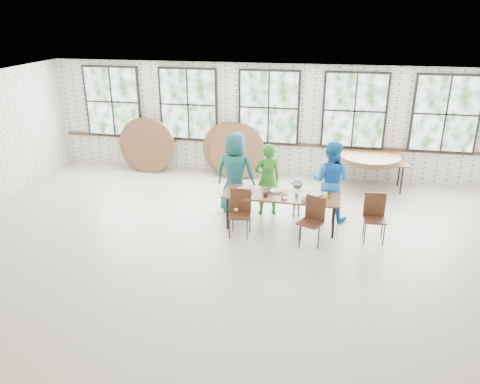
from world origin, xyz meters
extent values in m
plane|color=beige|center=(0.00, 0.00, 0.00)|extent=(12.00, 12.00, 0.00)
plane|color=white|center=(0.00, 0.00, 3.00)|extent=(12.00, 12.00, 0.00)
plane|color=silver|center=(0.00, 4.50, 1.50)|extent=(12.00, 0.00, 12.00)
plane|color=silver|center=(0.00, -4.50, 1.50)|extent=(12.00, 0.00, 12.00)
cube|color=#422819|center=(0.00, 4.47, 0.90)|extent=(11.80, 0.05, 0.08)
cube|color=black|center=(-4.40, 4.44, 1.88)|extent=(1.62, 0.05, 1.97)
cube|color=white|center=(-4.40, 4.41, 1.88)|extent=(1.50, 0.01, 1.85)
cube|color=black|center=(-2.20, 4.44, 1.88)|extent=(1.62, 0.05, 1.97)
cube|color=white|center=(-2.20, 4.41, 1.88)|extent=(1.50, 0.01, 1.85)
cube|color=black|center=(0.00, 4.44, 1.88)|extent=(1.62, 0.05, 1.97)
cube|color=white|center=(0.00, 4.41, 1.88)|extent=(1.50, 0.01, 1.85)
cube|color=black|center=(2.20, 4.44, 1.88)|extent=(1.62, 0.05, 1.97)
cube|color=white|center=(2.20, 4.41, 1.88)|extent=(1.50, 0.01, 1.85)
cube|color=black|center=(4.40, 4.44, 1.88)|extent=(1.62, 0.05, 1.97)
cube|color=white|center=(4.40, 4.41, 1.88)|extent=(1.50, 0.01, 1.85)
cube|color=brown|center=(0.72, 1.19, 0.72)|extent=(2.43, 0.88, 0.04)
cylinder|color=black|center=(-0.36, 0.89, 0.35)|extent=(0.05, 0.05, 0.70)
cylinder|color=black|center=(-0.36, 1.49, 0.35)|extent=(0.05, 0.05, 0.70)
cylinder|color=black|center=(1.80, 0.89, 0.35)|extent=(0.05, 0.05, 0.70)
cylinder|color=black|center=(1.80, 1.49, 0.35)|extent=(0.05, 0.05, 0.70)
cube|color=#462617|center=(-0.05, 0.64, 0.45)|extent=(0.45, 0.43, 0.03)
cube|color=#462617|center=(-0.07, 0.83, 0.70)|extent=(0.42, 0.06, 0.50)
cylinder|color=black|center=(-0.23, 0.47, 0.22)|extent=(0.02, 0.02, 0.44)
cylinder|color=black|center=(-0.23, 0.81, 0.22)|extent=(0.02, 0.02, 0.44)
cylinder|color=black|center=(0.13, 0.47, 0.22)|extent=(0.02, 0.02, 0.44)
cylinder|color=black|center=(0.13, 0.81, 0.22)|extent=(0.02, 0.02, 0.44)
cube|color=#462617|center=(1.35, 0.54, 0.45)|extent=(0.55, 0.54, 0.03)
cube|color=#462617|center=(1.43, 0.71, 0.70)|extent=(0.39, 0.20, 0.50)
cylinder|color=black|center=(1.17, 0.37, 0.22)|extent=(0.02, 0.02, 0.44)
cylinder|color=black|center=(1.17, 0.71, 0.22)|extent=(0.02, 0.02, 0.44)
cylinder|color=black|center=(1.53, 0.37, 0.22)|extent=(0.02, 0.02, 0.44)
cylinder|color=black|center=(1.53, 0.71, 0.22)|extent=(0.02, 0.02, 0.44)
cube|color=#462617|center=(2.59, 0.93, 0.45)|extent=(0.45, 0.43, 0.03)
cube|color=#462617|center=(2.58, 1.12, 0.70)|extent=(0.42, 0.06, 0.50)
cylinder|color=black|center=(2.41, 0.76, 0.22)|extent=(0.02, 0.02, 0.44)
cylinder|color=black|center=(2.41, 1.10, 0.22)|extent=(0.02, 0.02, 0.44)
cylinder|color=black|center=(2.77, 0.76, 0.22)|extent=(0.02, 0.02, 0.44)
cylinder|color=black|center=(2.77, 1.10, 0.22)|extent=(0.02, 0.02, 0.44)
imported|color=#1A6254|center=(-0.38, 1.84, 0.92)|extent=(0.97, 0.70, 1.83)
imported|color=#26701D|center=(0.34, 1.84, 0.81)|extent=(0.69, 0.57, 1.62)
imported|color=#13173D|center=(1.00, 1.84, 0.45)|extent=(0.58, 0.34, 0.90)
imported|color=blue|center=(1.69, 1.84, 0.87)|extent=(0.97, 0.83, 1.74)
cube|color=brown|center=(2.66, 3.92, 0.72)|extent=(1.82, 0.80, 0.04)
cylinder|color=black|center=(1.88, 3.64, 0.35)|extent=(0.04, 0.04, 0.70)
cylinder|color=black|center=(1.88, 4.19, 0.35)|extent=(0.04, 0.04, 0.70)
cylinder|color=black|center=(3.44, 3.64, 0.35)|extent=(0.04, 0.04, 0.70)
cylinder|color=black|center=(3.44, 4.19, 0.35)|extent=(0.04, 0.04, 0.70)
cube|color=black|center=(-0.09, 1.26, 0.75)|extent=(0.44, 0.33, 0.02)
cube|color=black|center=(0.63, 1.34, 0.75)|extent=(0.44, 0.33, 0.02)
cube|color=black|center=(1.48, 1.29, 0.75)|extent=(0.44, 0.33, 0.02)
cylinder|color=black|center=(0.41, 1.00, 0.79)|extent=(0.09, 0.09, 0.09)
cube|color=red|center=(0.76, 1.00, 0.80)|extent=(0.06, 0.06, 0.11)
cylinder|color=blue|center=(1.04, 1.13, 0.79)|extent=(0.07, 0.07, 0.10)
cylinder|color=orange|center=(1.63, 1.03, 0.80)|extent=(0.07, 0.07, 0.11)
cylinder|color=white|center=(1.21, 1.00, 0.79)|extent=(0.17, 0.17, 0.10)
ellipsoid|color=white|center=(0.81, 0.95, 0.76)|extent=(0.11, 0.11, 0.05)
ellipsoid|color=white|center=(1.38, 1.15, 0.76)|extent=(0.11, 0.11, 0.05)
cylinder|color=brown|center=(2.66, 3.92, 0.76)|extent=(1.50, 1.50, 0.04)
cylinder|color=brown|center=(2.66, 3.92, 0.80)|extent=(1.50, 1.50, 0.04)
cylinder|color=brown|center=(2.66, 3.92, 0.85)|extent=(1.50, 1.50, 0.04)
cylinder|color=brown|center=(-3.46, 4.22, 0.74)|extent=(1.50, 0.21, 1.50)
cylinder|color=brown|center=(-3.30, 4.12, 0.74)|extent=(1.50, 0.31, 1.48)
cylinder|color=brown|center=(-1.01, 4.22, 0.73)|extent=(1.50, 0.23, 1.49)
cylinder|color=brown|center=(-0.79, 4.12, 0.73)|extent=(1.50, 0.43, 1.46)
camera|label=1|loc=(1.55, -7.73, 4.32)|focal=35.00mm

